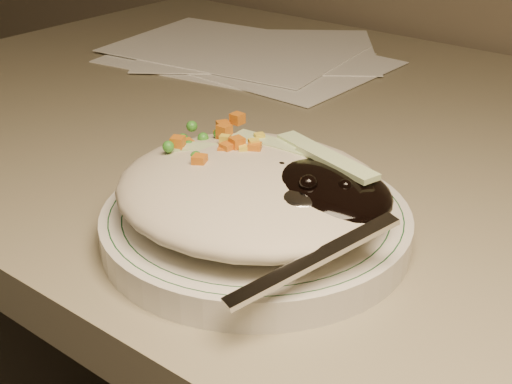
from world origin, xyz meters
The scene contains 5 objects.
desk centered at (0.00, 1.38, 0.54)m, with size 1.40×0.70×0.74m.
plate centered at (-0.08, 1.17, 0.75)m, with size 0.22×0.22×0.02m, color silver.
plate_rim centered at (-0.08, 1.17, 0.76)m, with size 0.21×0.21×0.00m.
meal centered at (-0.08, 1.17, 0.78)m, with size 0.21×0.19×0.05m.
papers centered at (-0.38, 1.52, 0.74)m, with size 0.37×0.35×0.00m.
Camera 1 is at (0.19, 0.83, 1.00)m, focal length 50.00 mm.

